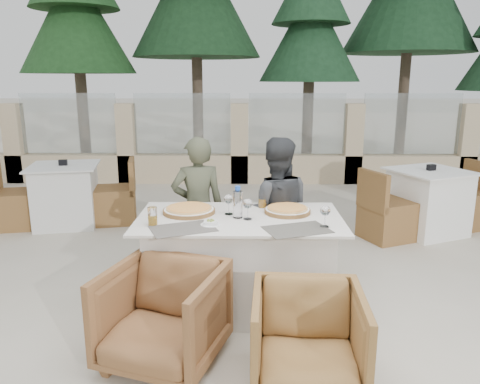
{
  "coord_description": "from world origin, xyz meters",
  "views": [
    {
      "loc": [
        0.11,
        -3.43,
        1.83
      ],
      "look_at": [
        0.06,
        0.37,
        0.9
      ],
      "focal_mm": 35.0,
      "sensor_mm": 36.0,
      "label": 1
    }
  ],
  "objects_px": {
    "water_bottle": "(238,202)",
    "beer_glass_right": "(263,199)",
    "beer_glass_left": "(153,216)",
    "armchair_near_right": "(308,340)",
    "diner_right": "(275,213)",
    "armchair_far_left": "(192,249)",
    "armchair_far_right": "(276,248)",
    "wine_glass_near": "(248,208)",
    "dining_table": "(240,263)",
    "olive_dish": "(211,222)",
    "bg_table_b": "(428,202)",
    "armchair_near_left": "(163,316)",
    "wine_glass_corner": "(325,215)",
    "wine_glass_centre": "(229,203)",
    "pizza_right": "(287,210)",
    "bg_table_a": "(66,195)",
    "pizza_left": "(189,210)",
    "diner_left": "(198,208)"
  },
  "relations": [
    {
      "from": "water_bottle",
      "to": "beer_glass_right",
      "type": "bearing_deg",
      "value": 55.91
    },
    {
      "from": "beer_glass_left",
      "to": "armchair_near_right",
      "type": "bearing_deg",
      "value": -36.58
    },
    {
      "from": "beer_glass_right",
      "to": "diner_right",
      "type": "height_order",
      "value": "diner_right"
    },
    {
      "from": "armchair_far_left",
      "to": "armchair_far_right",
      "type": "xyz_separation_m",
      "value": [
        0.77,
        0.06,
        -0.01
      ]
    },
    {
      "from": "wine_glass_near",
      "to": "armchair_far_left",
      "type": "distance_m",
      "value": 0.96
    },
    {
      "from": "armchair_far_right",
      "to": "armchair_near_right",
      "type": "height_order",
      "value": "armchair_near_right"
    },
    {
      "from": "armchair_near_right",
      "to": "dining_table",
      "type": "bearing_deg",
      "value": 116.12
    },
    {
      "from": "armchair_far_left",
      "to": "olive_dish",
      "type": "bearing_deg",
      "value": 102.3
    },
    {
      "from": "bg_table_b",
      "to": "armchair_near_left",
      "type": "bearing_deg",
      "value": -158.8
    },
    {
      "from": "armchair_far_left",
      "to": "wine_glass_near",
      "type": "bearing_deg",
      "value": 125.53
    },
    {
      "from": "wine_glass_corner",
      "to": "wine_glass_centre",
      "type": "bearing_deg",
      "value": 155.96
    },
    {
      "from": "beer_glass_left",
      "to": "armchair_near_left",
      "type": "distance_m",
      "value": 0.76
    },
    {
      "from": "pizza_right",
      "to": "water_bottle",
      "type": "bearing_deg",
      "value": -160.61
    },
    {
      "from": "wine_glass_corner",
      "to": "beer_glass_left",
      "type": "xyz_separation_m",
      "value": [
        -1.26,
        0.03,
        -0.02
      ]
    },
    {
      "from": "armchair_near_right",
      "to": "bg_table_a",
      "type": "xyz_separation_m",
      "value": [
        -2.65,
        3.2,
        0.08
      ]
    },
    {
      "from": "pizza_left",
      "to": "armchair_near_left",
      "type": "xyz_separation_m",
      "value": [
        -0.08,
        -0.88,
        -0.47
      ]
    },
    {
      "from": "beer_glass_left",
      "to": "beer_glass_right",
      "type": "bearing_deg",
      "value": 31.04
    },
    {
      "from": "water_bottle",
      "to": "armchair_near_right",
      "type": "xyz_separation_m",
      "value": [
        0.43,
        -0.98,
        -0.59
      ]
    },
    {
      "from": "armchair_far_right",
      "to": "diner_right",
      "type": "bearing_deg",
      "value": 93.74
    },
    {
      "from": "dining_table",
      "to": "diner_left",
      "type": "xyz_separation_m",
      "value": [
        -0.39,
        0.63,
        0.28
      ]
    },
    {
      "from": "beer_glass_left",
      "to": "armchair_near_right",
      "type": "height_order",
      "value": "beer_glass_left"
    },
    {
      "from": "armchair_near_left",
      "to": "dining_table",
      "type": "bearing_deg",
      "value": 75.41
    },
    {
      "from": "pizza_right",
      "to": "armchair_far_right",
      "type": "height_order",
      "value": "pizza_right"
    },
    {
      "from": "water_bottle",
      "to": "beer_glass_right",
      "type": "relative_size",
      "value": 1.72
    },
    {
      "from": "armchair_far_left",
      "to": "diner_left",
      "type": "relative_size",
      "value": 0.5
    },
    {
      "from": "water_bottle",
      "to": "armchair_far_left",
      "type": "bearing_deg",
      "value": 127.95
    },
    {
      "from": "armchair_far_right",
      "to": "water_bottle",
      "type": "bearing_deg",
      "value": 73.99
    },
    {
      "from": "water_bottle",
      "to": "bg_table_a",
      "type": "xyz_separation_m",
      "value": [
        -2.22,
        2.22,
        -0.51
      ]
    },
    {
      "from": "diner_left",
      "to": "dining_table",
      "type": "bearing_deg",
      "value": 109.67
    },
    {
      "from": "diner_right",
      "to": "beer_glass_right",
      "type": "bearing_deg",
      "value": 56.92
    },
    {
      "from": "dining_table",
      "to": "bg_table_a",
      "type": "bearing_deg",
      "value": 135.3
    },
    {
      "from": "beer_glass_right",
      "to": "armchair_near_right",
      "type": "bearing_deg",
      "value": -79.91
    },
    {
      "from": "pizza_right",
      "to": "armchair_far_left",
      "type": "xyz_separation_m",
      "value": [
        -0.83,
        0.41,
        -0.49
      ]
    },
    {
      "from": "diner_left",
      "to": "bg_table_a",
      "type": "xyz_separation_m",
      "value": [
        -1.84,
        1.58,
        -0.28
      ]
    },
    {
      "from": "water_bottle",
      "to": "bg_table_a",
      "type": "relative_size",
      "value": 0.15
    },
    {
      "from": "armchair_far_right",
      "to": "armchair_near_right",
      "type": "distance_m",
      "value": 1.59
    },
    {
      "from": "wine_glass_corner",
      "to": "armchair_far_left",
      "type": "height_order",
      "value": "wine_glass_corner"
    },
    {
      "from": "diner_right",
      "to": "armchair_near_left",
      "type": "bearing_deg",
      "value": 58.07
    },
    {
      "from": "wine_glass_corner",
      "to": "bg_table_b",
      "type": "relative_size",
      "value": 0.11
    },
    {
      "from": "wine_glass_centre",
      "to": "diner_right",
      "type": "height_order",
      "value": "diner_right"
    },
    {
      "from": "water_bottle",
      "to": "armchair_near_right",
      "type": "distance_m",
      "value": 1.22
    },
    {
      "from": "water_bottle",
      "to": "beer_glass_left",
      "type": "height_order",
      "value": "water_bottle"
    },
    {
      "from": "pizza_right",
      "to": "olive_dish",
      "type": "bearing_deg",
      "value": -150.85
    },
    {
      "from": "olive_dish",
      "to": "dining_table",
      "type": "bearing_deg",
      "value": 44.05
    },
    {
      "from": "olive_dish",
      "to": "diner_right",
      "type": "bearing_deg",
      "value": 52.11
    },
    {
      "from": "armchair_near_right",
      "to": "wine_glass_near",
      "type": "bearing_deg",
      "value": 114.03
    },
    {
      "from": "wine_glass_centre",
      "to": "bg_table_b",
      "type": "height_order",
      "value": "wine_glass_centre"
    },
    {
      "from": "bg_table_a",
      "to": "armchair_far_right",
      "type": "bearing_deg",
      "value": -43.31
    },
    {
      "from": "diner_left",
      "to": "water_bottle",
      "type": "bearing_deg",
      "value": 108.29
    },
    {
      "from": "armchair_near_right",
      "to": "diner_right",
      "type": "distance_m",
      "value": 1.51
    }
  ]
}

